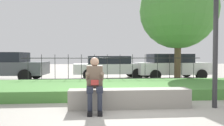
{
  "coord_description": "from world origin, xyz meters",
  "views": [
    {
      "loc": [
        -0.95,
        -5.42,
        1.31
      ],
      "look_at": [
        -0.33,
        1.57,
        1.08
      ],
      "focal_mm": 35.0,
      "sensor_mm": 36.0,
      "label": 1
    }
  ],
  "objects": [
    {
      "name": "stone_bench",
      "position": [
        -0.02,
        0.0,
        0.21
      ],
      "size": [
        3.05,
        0.47,
        0.48
      ],
      "color": "gray",
      "rests_on": "ground_plane"
    },
    {
      "name": "car_parked_center",
      "position": [
        0.08,
        7.18,
        0.71
      ],
      "size": [
        4.38,
        2.07,
        1.31
      ],
      "rotation": [
        0.0,
        0.0,
        0.05
      ],
      "color": "silver",
      "rests_on": "ground_plane"
    },
    {
      "name": "person_seated_reader",
      "position": [
        -0.91,
        -0.27,
        0.7
      ],
      "size": [
        0.42,
        0.73,
        1.28
      ],
      "color": "black",
      "rests_on": "ground_plane"
    },
    {
      "name": "grass_berm",
      "position": [
        0.0,
        2.31,
        0.16
      ],
      "size": [
        10.2,
        3.21,
        0.32
      ],
      "color": "#4C893D",
      "rests_on": "ground_plane"
    },
    {
      "name": "ground_plane",
      "position": [
        0.0,
        0.0,
        0.0
      ],
      "size": [
        60.0,
        60.0,
        0.0
      ],
      "primitive_type": "plane",
      "color": "#A8A399"
    },
    {
      "name": "tree_behind_fence",
      "position": [
        3.33,
        5.28,
        3.6
      ],
      "size": [
        3.86,
        3.86,
        5.54
      ],
      "color": "brown",
      "rests_on": "ground_plane"
    },
    {
      "name": "street_lamp",
      "position": [
        2.12,
        -0.19,
        2.47
      ],
      "size": [
        0.28,
        0.28,
        4.02
      ],
      "color": "#2D2D30",
      "rests_on": "ground_plane"
    },
    {
      "name": "car_parked_right",
      "position": [
        3.54,
        6.7,
        0.75
      ],
      "size": [
        4.21,
        2.08,
        1.43
      ],
      "rotation": [
        0.0,
        0.0,
        0.03
      ],
      "color": "silver",
      "rests_on": "ground_plane"
    },
    {
      "name": "car_parked_left",
      "position": [
        -5.53,
        6.59,
        0.8
      ],
      "size": [
        4.18,
        2.15,
        1.5
      ],
      "rotation": [
        0.0,
        0.0,
        -0.07
      ],
      "color": "#4C5156",
      "rests_on": "ground_plane"
    },
    {
      "name": "iron_fence",
      "position": [
        0.0,
        4.5,
        0.72
      ],
      "size": [
        8.2,
        0.03,
        1.38
      ],
      "color": "#232326",
      "rests_on": "ground_plane"
    }
  ]
}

